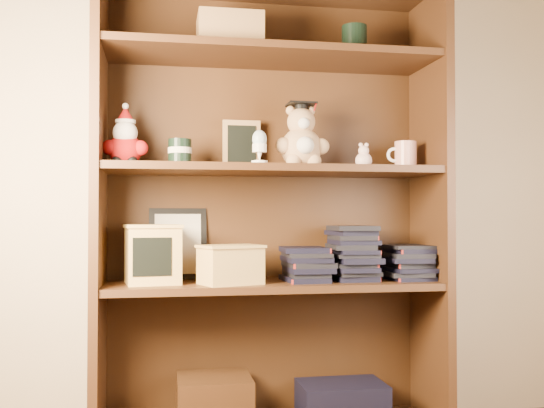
% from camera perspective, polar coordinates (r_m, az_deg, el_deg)
% --- Properties ---
extents(bookcase, '(1.20, 0.35, 1.60)m').
position_cam_1_polar(bookcase, '(2.26, -0.29, -1.07)').
color(bookcase, '#412512').
rests_on(bookcase, ground).
extents(shelf_lower, '(1.14, 0.33, 0.02)m').
position_cam_1_polar(shelf_lower, '(2.22, 0.00, -7.30)').
color(shelf_lower, '#412512').
rests_on(shelf_lower, ground).
extents(shelf_upper, '(1.14, 0.33, 0.02)m').
position_cam_1_polar(shelf_upper, '(2.22, 0.00, 3.04)').
color(shelf_upper, '#412512').
rests_on(shelf_upper, ground).
extents(santa_plush, '(0.15, 0.11, 0.21)m').
position_cam_1_polar(santa_plush, '(2.19, -13.02, 5.50)').
color(santa_plush, '#A50F0F').
rests_on(santa_plush, shelf_upper).
extents(teachers_tin, '(0.08, 0.08, 0.09)m').
position_cam_1_polar(teachers_tin, '(2.19, -8.26, 4.63)').
color(teachers_tin, black).
rests_on(teachers_tin, shelf_upper).
extents(chalkboard_plaque, '(0.14, 0.07, 0.18)m').
position_cam_1_polar(chalkboard_plaque, '(2.33, -2.76, 5.26)').
color(chalkboard_plaque, '#9E7547').
rests_on(chalkboard_plaque, shelf_upper).
extents(egg_cup, '(0.06, 0.06, 0.12)m').
position_cam_1_polar(egg_cup, '(2.14, -1.13, 5.22)').
color(egg_cup, white).
rests_on(egg_cup, shelf_upper).
extents(grad_teddy_bear, '(0.19, 0.16, 0.23)m').
position_cam_1_polar(grad_teddy_bear, '(2.24, 2.67, 5.58)').
color(grad_teddy_bear, tan).
rests_on(grad_teddy_bear, shelf_upper).
extents(pink_figurine, '(0.06, 0.06, 0.09)m').
position_cam_1_polar(pink_figurine, '(2.30, 8.22, 4.08)').
color(pink_figurine, beige).
rests_on(pink_figurine, shelf_upper).
extents(teacher_mug, '(0.11, 0.08, 0.10)m').
position_cam_1_polar(teacher_mug, '(2.36, 11.83, 4.31)').
color(teacher_mug, silver).
rests_on(teacher_mug, shelf_upper).
extents(certificate_frame, '(0.21, 0.05, 0.26)m').
position_cam_1_polar(certificate_frame, '(2.32, -8.44, -3.54)').
color(certificate_frame, black).
rests_on(certificate_frame, shelf_lower).
extents(treats_box, '(0.20, 0.20, 0.20)m').
position_cam_1_polar(treats_box, '(2.18, -10.66, -4.40)').
color(treats_box, '#DCB05A').
rests_on(treats_box, shelf_lower).
extents(pencils_box, '(0.24, 0.20, 0.13)m').
position_cam_1_polar(pencils_box, '(2.13, -3.73, -5.41)').
color(pencils_box, '#DCB05A').
rests_on(pencils_box, shelf_lower).
extents(book_stack_left, '(0.14, 0.20, 0.11)m').
position_cam_1_polar(book_stack_left, '(2.24, 2.96, -5.49)').
color(book_stack_left, black).
rests_on(book_stack_left, shelf_lower).
extents(book_stack_mid, '(0.14, 0.20, 0.19)m').
position_cam_1_polar(book_stack_mid, '(2.28, 7.22, -4.40)').
color(book_stack_mid, black).
rests_on(book_stack_mid, shelf_lower).
extents(book_stack_right, '(0.14, 0.20, 0.13)m').
position_cam_1_polar(book_stack_right, '(2.35, 12.00, -5.07)').
color(book_stack_right, black).
rests_on(book_stack_right, shelf_lower).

